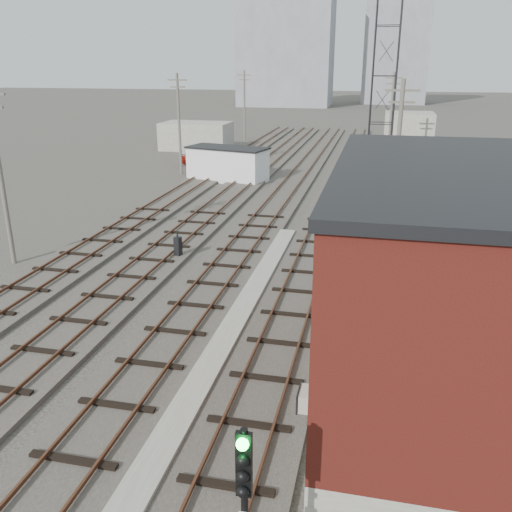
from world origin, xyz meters
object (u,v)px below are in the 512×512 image
(car_red, at_px, (202,158))
(switch_stand, at_px, (178,247))
(car_grey, at_px, (213,158))
(car_silver, at_px, (203,153))
(site_trailer, at_px, (228,164))

(car_red, bearing_deg, switch_stand, -151.72)
(car_red, height_order, car_grey, car_red)
(car_silver, distance_m, car_grey, 2.45)
(site_trailer, height_order, car_red, site_trailer)
(car_silver, xyz_separation_m, car_grey, (1.65, -1.80, -0.18))
(switch_stand, height_order, site_trailer, site_trailer)
(car_silver, bearing_deg, car_red, -147.83)
(site_trailer, xyz_separation_m, car_red, (-4.53, 6.55, -0.74))
(switch_stand, relative_size, car_grey, 0.35)
(site_trailer, distance_m, car_grey, 9.07)
(switch_stand, xyz_separation_m, car_red, (-7.43, 26.80, 0.09))
(switch_stand, distance_m, site_trailer, 20.47)
(site_trailer, distance_m, car_silver, 11.40)
(switch_stand, distance_m, car_silver, 31.36)
(car_grey, bearing_deg, car_red, 170.88)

